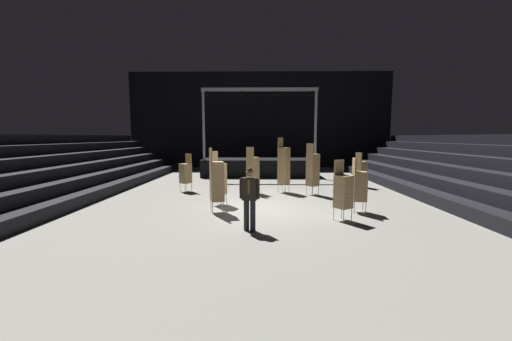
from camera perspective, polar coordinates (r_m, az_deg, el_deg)
The scene contains 16 objects.
ground_plane at distance 11.01m, azimuth 0.49°, elevation -7.45°, with size 22.00×30.00×0.10m, color gray.
arena_end_wall at distance 25.72m, azimuth 0.74°, elevation 9.57°, with size 22.00×0.30×8.00m, color black.
bleacher_bank_left at distance 14.69m, azimuth -36.02°, elevation 0.35°, with size 4.50×24.00×2.70m.
bleacher_bank_right at distance 14.61m, azimuth 37.33°, elevation 0.24°, with size 4.50×24.00×2.70m.
stage_riser at distance 20.02m, azimuth 0.68°, elevation 0.88°, with size 7.50×2.69×5.60m.
man_with_tie at distance 8.22m, azimuth -1.24°, elevation -4.73°, with size 0.57×0.29×1.76m.
chair_stack_front_left at distance 13.72m, azimuth -0.63°, elevation 0.06°, with size 0.62×0.62×2.14m.
chair_stack_front_right at distance 13.59m, azimuth 10.75°, elevation 0.24°, with size 0.61×0.61×2.31m.
chair_stack_mid_left at distance 13.98m, azimuth 5.32°, elevation 1.02°, with size 0.61×0.61×2.56m.
chair_stack_mid_right at distance 10.27m, azimuth -7.50°, elevation -1.92°, with size 0.55×0.55×2.22m.
chair_stack_mid_centre at distance 9.61m, azimuth 16.29°, elevation -3.71°, with size 0.61×0.61×1.88m.
chair_stack_rear_left at distance 14.56m, azimuth -13.26°, elevation -0.40°, with size 0.62×0.62×1.79m.
chair_stack_rear_right at distance 16.33m, azimuth 19.39°, elevation 0.13°, with size 0.59×0.59×1.79m.
chair_stack_rear_centre at distance 10.82m, azimuth 19.07°, elevation -2.69°, with size 0.47×0.47×1.88m.
chair_stack_aisle_left at distance 11.45m, azimuth -7.07°, elevation -1.47°, with size 0.58×0.58×2.05m.
equipment_road_case at distance 14.14m, azimuth 17.03°, elevation -2.97°, with size 0.90×0.60×0.70m, color black.
Camera 1 is at (0.07, -10.68, 2.59)m, focal length 20.99 mm.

